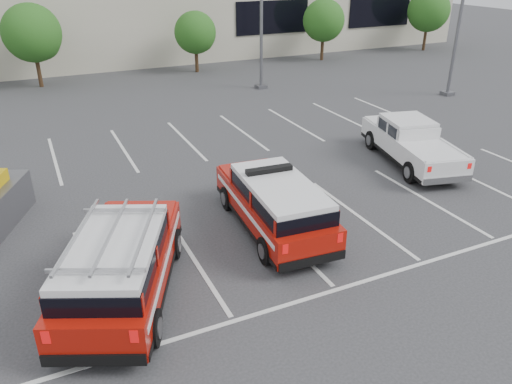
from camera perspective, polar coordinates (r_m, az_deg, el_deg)
ground at (r=14.47m, az=2.96°, el=-4.98°), size 120.00×120.00×0.00m
stall_markings at (r=18.11m, az=-3.68°, el=1.62°), size 23.00×15.00×0.01m
tree_mid_left at (r=33.29m, az=-24.06°, el=16.08°), size 3.37×3.37×4.85m
tree_mid_right at (r=35.13m, az=-6.83°, el=17.50°), size 2.77×2.77×3.99m
tree_right at (r=39.40m, az=7.82°, el=18.71°), size 3.07×3.07×4.42m
tree_far_right at (r=45.50m, az=19.16°, el=18.87°), size 3.37×3.37×4.85m
fire_chief_suv at (r=14.41m, az=2.11°, el=-1.73°), size 2.26×5.28×1.81m
white_pickup at (r=20.16m, az=17.23°, el=5.01°), size 3.05×5.62×1.64m
ladder_suv at (r=11.98m, az=-15.10°, el=-8.52°), size 3.95×5.52×2.03m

